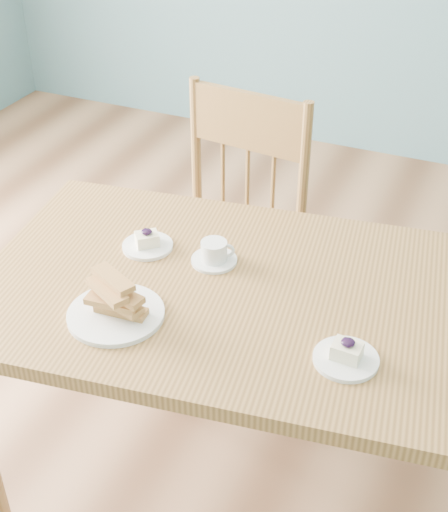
% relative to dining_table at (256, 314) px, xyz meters
% --- Properties ---
extents(room, '(5.01, 5.01, 2.71)m').
position_rel_dining_table_xyz_m(room, '(-0.14, 0.02, 0.65)').
color(room, '#A7744E').
rests_on(room, ground).
extents(dining_table, '(1.55, 1.02, 0.78)m').
position_rel_dining_table_xyz_m(dining_table, '(0.00, 0.00, 0.00)').
color(dining_table, '#A1723D').
rests_on(dining_table, ground).
extents(dining_chair, '(0.51, 0.49, 1.02)m').
position_rel_dining_table_xyz_m(dining_chair, '(-0.32, 0.54, -0.18)').
color(dining_chair, '#A1723D').
rests_on(dining_chair, ground).
extents(cheesecake_plate_near, '(0.15, 0.15, 0.06)m').
position_rel_dining_table_xyz_m(cheesecake_plate_near, '(0.28, -0.16, 0.09)').
color(cheesecake_plate_near, white).
rests_on(cheesecake_plate_near, dining_table).
extents(cheesecake_plate_far, '(0.14, 0.14, 0.06)m').
position_rel_dining_table_xyz_m(cheesecake_plate_far, '(-0.35, 0.06, 0.09)').
color(cheesecake_plate_far, white).
rests_on(cheesecake_plate_far, dining_table).
extents(coffee_cup, '(0.12, 0.12, 0.06)m').
position_rel_dining_table_xyz_m(coffee_cup, '(-0.15, 0.08, 0.10)').
color(coffee_cup, white).
rests_on(coffee_cup, dining_table).
extents(biscotti_plate, '(0.24, 0.24, 0.11)m').
position_rel_dining_table_xyz_m(biscotti_plate, '(-0.28, -0.23, 0.11)').
color(biscotti_plate, white).
rests_on(biscotti_plate, dining_table).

